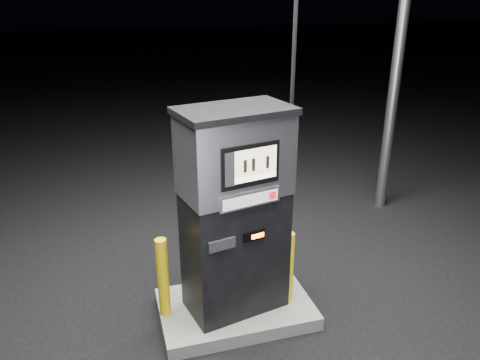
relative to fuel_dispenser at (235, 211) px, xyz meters
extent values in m
plane|color=black|center=(0.00, 0.01, -1.24)|extent=(80.00, 80.00, 0.00)
cube|color=#5D5E59|center=(0.00, 0.01, -1.17)|extent=(1.60, 1.00, 0.15)
cylinder|color=gray|center=(3.00, 2.01, 1.01)|extent=(0.16, 0.16, 4.50)
cube|color=black|center=(-0.01, 0.00, -0.45)|extent=(1.08, 0.76, 1.29)
cube|color=silver|center=(-0.01, 0.00, 0.59)|extent=(1.10, 0.78, 0.78)
cube|color=black|center=(-0.01, 0.00, 1.01)|extent=(1.15, 0.83, 0.06)
cube|color=black|center=(0.06, -0.29, 0.58)|extent=(0.57, 0.15, 0.39)
cube|color=beige|center=(0.11, -0.30, 0.61)|extent=(0.42, 0.09, 0.25)
cube|color=white|center=(0.11, -0.30, 0.46)|extent=(0.42, 0.09, 0.05)
cube|color=silver|center=(0.06, -0.29, 0.25)|extent=(0.61, 0.16, 0.14)
cube|color=#9A9DA2|center=(0.06, -0.31, 0.25)|extent=(0.56, 0.12, 0.11)
cube|color=red|center=(0.28, -0.26, 0.25)|extent=(0.07, 0.02, 0.07)
cube|color=black|center=(0.11, -0.28, -0.14)|extent=(0.23, 0.07, 0.09)
cube|color=#FF610C|center=(0.14, -0.28, -0.14)|extent=(0.13, 0.03, 0.05)
cube|color=black|center=(-0.23, -0.35, -0.14)|extent=(0.27, 0.08, 0.10)
cube|color=black|center=(0.53, 0.11, -0.01)|extent=(0.14, 0.20, 0.26)
cylinder|color=gray|center=(0.59, 0.13, -0.01)|extent=(0.12, 0.24, 0.07)
cylinder|color=black|center=(0.58, 0.07, 1.72)|extent=(0.04, 0.04, 3.20)
cylinder|color=yellow|center=(-0.74, 0.05, -0.66)|extent=(0.12, 0.12, 0.87)
cylinder|color=yellow|center=(0.55, -0.09, -0.69)|extent=(0.14, 0.14, 0.81)
camera|label=1|loc=(-1.11, -3.96, 2.02)|focal=35.00mm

